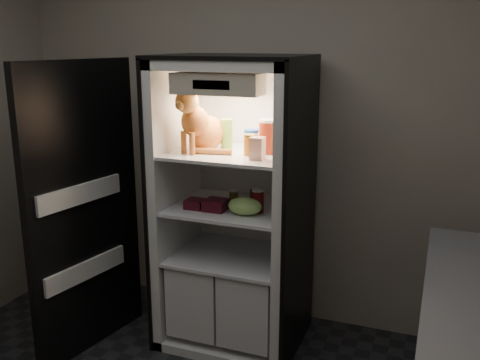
{
  "coord_description": "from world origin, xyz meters",
  "views": [
    {
      "loc": [
        1.21,
        -1.67,
        1.95
      ],
      "look_at": [
        0.06,
        1.32,
        1.12
      ],
      "focal_mm": 40.0,
      "sensor_mm": 36.0,
      "label": 1
    }
  ],
  "objects_px": {
    "parmesan_shaker": "(227,134)",
    "condiment_jar": "(234,197)",
    "refrigerator": "(236,225)",
    "pepper_jar": "(269,136)",
    "berry_box_right": "(216,205)",
    "soda_can_c": "(258,201)",
    "salsa_jar": "(250,145)",
    "mayo_tub": "(251,140)",
    "cream_carton": "(257,148)",
    "grape_bag": "(245,206)",
    "soda_can_b": "(277,200)",
    "tabby_cat": "(201,126)",
    "berry_box_left": "(195,204)",
    "soda_can_a": "(255,197)"
  },
  "relations": [
    {
      "from": "pepper_jar",
      "to": "parmesan_shaker",
      "type": "bearing_deg",
      "value": 177.01
    },
    {
      "from": "pepper_jar",
      "to": "grape_bag",
      "type": "xyz_separation_m",
      "value": [
        -0.09,
        -0.17,
        -0.4
      ]
    },
    {
      "from": "berry_box_right",
      "to": "parmesan_shaker",
      "type": "bearing_deg",
      "value": 88.89
    },
    {
      "from": "refrigerator",
      "to": "condiment_jar",
      "type": "height_order",
      "value": "refrigerator"
    },
    {
      "from": "soda_can_b",
      "to": "grape_bag",
      "type": "distance_m",
      "value": 0.23
    },
    {
      "from": "grape_bag",
      "to": "soda_can_c",
      "type": "bearing_deg",
      "value": 48.67
    },
    {
      "from": "refrigerator",
      "to": "cream_carton",
      "type": "distance_m",
      "value": 0.64
    },
    {
      "from": "tabby_cat",
      "to": "berry_box_left",
      "type": "distance_m",
      "value": 0.48
    },
    {
      "from": "mayo_tub",
      "to": "berry_box_left",
      "type": "relative_size",
      "value": 1.14
    },
    {
      "from": "parmesan_shaker",
      "to": "soda_can_b",
      "type": "relative_size",
      "value": 1.68
    },
    {
      "from": "grape_bag",
      "to": "refrigerator",
      "type": "bearing_deg",
      "value": 125.32
    },
    {
      "from": "mayo_tub",
      "to": "cream_carton",
      "type": "distance_m",
      "value": 0.29
    },
    {
      "from": "cream_carton",
      "to": "salsa_jar",
      "type": "bearing_deg",
      "value": 131.01
    },
    {
      "from": "soda_can_c",
      "to": "parmesan_shaker",
      "type": "bearing_deg",
      "value": 154.29
    },
    {
      "from": "berry_box_right",
      "to": "pepper_jar",
      "type": "bearing_deg",
      "value": 29.08
    },
    {
      "from": "grape_bag",
      "to": "berry_box_right",
      "type": "distance_m",
      "value": 0.2
    },
    {
      "from": "salsa_jar",
      "to": "condiment_jar",
      "type": "relative_size",
      "value": 1.55
    },
    {
      "from": "berry_box_left",
      "to": "berry_box_right",
      "type": "xyz_separation_m",
      "value": [
        0.14,
        0.01,
        0.01
      ]
    },
    {
      "from": "salsa_jar",
      "to": "berry_box_left",
      "type": "relative_size",
      "value": 1.12
    },
    {
      "from": "pepper_jar",
      "to": "soda_can_c",
      "type": "relative_size",
      "value": 1.49
    },
    {
      "from": "refrigerator",
      "to": "pepper_jar",
      "type": "bearing_deg",
      "value": -4.62
    },
    {
      "from": "parmesan_shaker",
      "to": "pepper_jar",
      "type": "height_order",
      "value": "pepper_jar"
    },
    {
      "from": "cream_carton",
      "to": "grape_bag",
      "type": "bearing_deg",
      "value": 164.82
    },
    {
      "from": "soda_can_b",
      "to": "grape_bag",
      "type": "relative_size",
      "value": 0.54
    },
    {
      "from": "soda_can_c",
      "to": "salsa_jar",
      "type": "bearing_deg",
      "value": 175.23
    },
    {
      "from": "condiment_jar",
      "to": "refrigerator",
      "type": "bearing_deg",
      "value": -24.87
    },
    {
      "from": "grape_bag",
      "to": "condiment_jar",
      "type": "bearing_deg",
      "value": 127.37
    },
    {
      "from": "condiment_jar",
      "to": "grape_bag",
      "type": "bearing_deg",
      "value": -52.63
    },
    {
      "from": "parmesan_shaker",
      "to": "mayo_tub",
      "type": "height_order",
      "value": "parmesan_shaker"
    },
    {
      "from": "condiment_jar",
      "to": "berry_box_left",
      "type": "xyz_separation_m",
      "value": [
        -0.18,
        -0.19,
        -0.01
      ]
    },
    {
      "from": "salsa_jar",
      "to": "berry_box_right",
      "type": "height_order",
      "value": "salsa_jar"
    },
    {
      "from": "tabby_cat",
      "to": "berry_box_right",
      "type": "bearing_deg",
      "value": -12.94
    },
    {
      "from": "soda_can_a",
      "to": "berry_box_right",
      "type": "distance_m",
      "value": 0.26
    },
    {
      "from": "soda_can_a",
      "to": "berry_box_left",
      "type": "relative_size",
      "value": 1.06
    },
    {
      "from": "salsa_jar",
      "to": "grape_bag",
      "type": "height_order",
      "value": "salsa_jar"
    },
    {
      "from": "parmesan_shaker",
      "to": "condiment_jar",
      "type": "distance_m",
      "value": 0.41
    },
    {
      "from": "tabby_cat",
      "to": "berry_box_right",
      "type": "xyz_separation_m",
      "value": [
        0.13,
        -0.07,
        -0.47
      ]
    },
    {
      "from": "pepper_jar",
      "to": "berry_box_right",
      "type": "distance_m",
      "value": 0.53
    },
    {
      "from": "salsa_jar",
      "to": "soda_can_b",
      "type": "height_order",
      "value": "salsa_jar"
    },
    {
      "from": "pepper_jar",
      "to": "soda_can_c",
      "type": "distance_m",
      "value": 0.4
    },
    {
      "from": "soda_can_c",
      "to": "grape_bag",
      "type": "height_order",
      "value": "soda_can_c"
    },
    {
      "from": "salsa_jar",
      "to": "soda_can_c",
      "type": "xyz_separation_m",
      "value": [
        0.06,
        -0.0,
        -0.34
      ]
    },
    {
      "from": "mayo_tub",
      "to": "pepper_jar",
      "type": "height_order",
      "value": "pepper_jar"
    },
    {
      "from": "cream_carton",
      "to": "grape_bag",
      "type": "distance_m",
      "value": 0.37
    },
    {
      "from": "tabby_cat",
      "to": "soda_can_c",
      "type": "bearing_deg",
      "value": 13.33
    },
    {
      "from": "refrigerator",
      "to": "grape_bag",
      "type": "height_order",
      "value": "refrigerator"
    },
    {
      "from": "salsa_jar",
      "to": "soda_can_c",
      "type": "relative_size",
      "value": 0.92
    },
    {
      "from": "mayo_tub",
      "to": "soda_can_a",
      "type": "xyz_separation_m",
      "value": [
        0.04,
        -0.05,
        -0.35
      ]
    },
    {
      "from": "parmesan_shaker",
      "to": "condiment_jar",
      "type": "bearing_deg",
      "value": 14.72
    },
    {
      "from": "mayo_tub",
      "to": "parmesan_shaker",
      "type": "bearing_deg",
      "value": -163.7
    }
  ]
}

